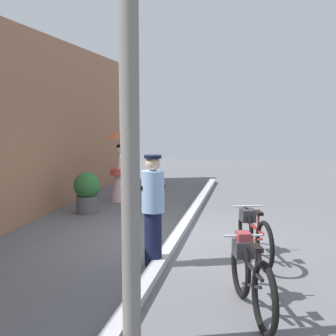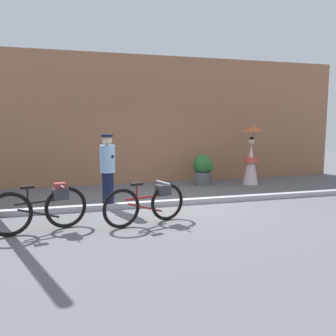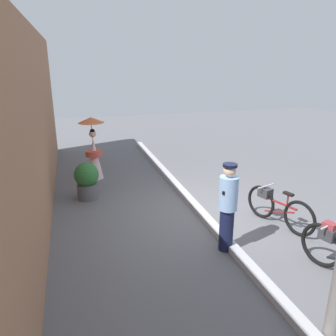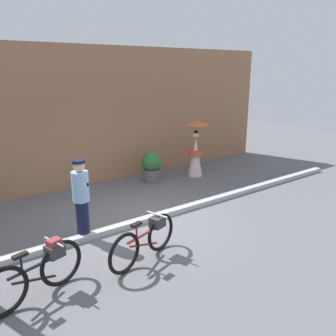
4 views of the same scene
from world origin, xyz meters
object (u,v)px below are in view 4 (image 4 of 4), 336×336
(bicycle_far_side, at_px, (38,272))
(potted_plant_by_door, at_px, (152,165))
(person_officer, at_px, (81,198))
(person_with_parasol, at_px, (196,149))
(bicycle_near_officer, at_px, (145,239))

(bicycle_far_side, relative_size, potted_plant_by_door, 1.76)
(person_officer, height_order, person_with_parasol, person_with_parasol)
(bicycle_near_officer, relative_size, person_with_parasol, 0.92)
(person_officer, xyz_separation_m, person_with_parasol, (4.74, 2.00, 0.00))
(person_officer, distance_m, person_with_parasol, 5.15)
(bicycle_near_officer, relative_size, potted_plant_by_door, 1.77)
(bicycle_near_officer, distance_m, person_officer, 1.66)
(person_with_parasol, bearing_deg, bicycle_near_officer, -139.99)
(bicycle_far_side, distance_m, person_with_parasol, 6.99)
(bicycle_near_officer, bearing_deg, potted_plant_by_door, 55.17)
(bicycle_far_side, height_order, person_with_parasol, person_with_parasol)
(bicycle_near_officer, relative_size, person_officer, 1.00)
(bicycle_far_side, xyz_separation_m, person_with_parasol, (6.06, 3.45, 0.46))
(bicycle_far_side, bearing_deg, person_with_parasol, 29.66)
(potted_plant_by_door, bearing_deg, person_officer, -144.43)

